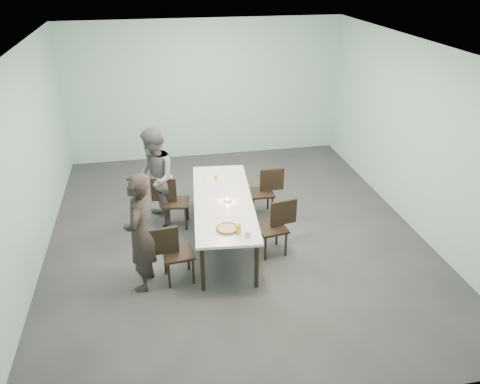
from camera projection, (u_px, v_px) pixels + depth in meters
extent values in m
plane|color=#333335|center=(235.00, 233.00, 7.81)|extent=(7.00, 7.00, 0.00)
cube|color=#ABD8D3|center=(205.00, 91.00, 10.18)|extent=(6.00, 0.02, 3.00)
cube|color=#ABD8D3|center=(308.00, 297.00, 4.07)|extent=(6.00, 0.02, 3.00)
cube|color=#ABD8D3|center=(26.00, 165.00, 6.61)|extent=(0.02, 7.00, 3.00)
cube|color=#ABD8D3|center=(414.00, 136.00, 7.64)|extent=(0.02, 7.00, 3.00)
cube|color=white|center=(234.00, 48.00, 6.44)|extent=(6.00, 7.00, 0.02)
cube|color=white|center=(223.00, 201.00, 7.27)|extent=(1.14, 2.67, 0.04)
cylinder|color=black|center=(203.00, 269.00, 6.33)|extent=(0.06, 0.06, 0.71)
cylinder|color=black|center=(199.00, 189.00, 8.49)|extent=(0.06, 0.06, 0.71)
cylinder|color=black|center=(257.00, 266.00, 6.40)|extent=(0.06, 0.06, 0.71)
cylinder|color=black|center=(239.00, 187.00, 8.56)|extent=(0.06, 0.06, 0.71)
cube|color=black|center=(178.00, 253.00, 6.53)|extent=(0.46, 0.46, 0.04)
cube|color=black|center=(163.00, 241.00, 6.37)|extent=(0.42, 0.08, 0.40)
cylinder|color=black|center=(169.00, 276.00, 6.44)|extent=(0.04, 0.04, 0.41)
cylinder|color=black|center=(165.00, 262.00, 6.73)|extent=(0.04, 0.04, 0.41)
cylinder|color=black|center=(193.00, 271.00, 6.53)|extent=(0.04, 0.04, 0.41)
cylinder|color=black|center=(188.00, 258.00, 6.82)|extent=(0.04, 0.04, 0.41)
cube|color=black|center=(176.00, 203.00, 7.86)|extent=(0.48, 0.48, 0.04)
cube|color=black|center=(164.00, 190.00, 7.74)|extent=(0.42, 0.11, 0.40)
cylinder|color=black|center=(166.00, 219.00, 7.80)|extent=(0.04, 0.04, 0.41)
cylinder|color=black|center=(168.00, 209.00, 8.11)|extent=(0.04, 0.04, 0.41)
cylinder|color=black|center=(186.00, 219.00, 7.81)|extent=(0.04, 0.04, 0.41)
cylinder|color=black|center=(188.00, 209.00, 8.12)|extent=(0.04, 0.04, 0.41)
cube|color=black|center=(272.00, 228.00, 7.12)|extent=(0.48, 0.48, 0.04)
cube|color=black|center=(284.00, 212.00, 7.07)|extent=(0.42, 0.11, 0.40)
cylinder|color=black|center=(277.00, 233.00, 7.42)|extent=(0.04, 0.04, 0.41)
cylinder|color=black|center=(286.00, 244.00, 7.13)|extent=(0.04, 0.04, 0.41)
cylinder|color=black|center=(257.00, 237.00, 7.31)|extent=(0.04, 0.04, 0.41)
cylinder|color=black|center=(265.00, 249.00, 7.03)|extent=(0.04, 0.04, 0.41)
cube|color=black|center=(261.00, 193.00, 8.18)|extent=(0.43, 0.43, 0.04)
cube|color=black|center=(272.00, 180.00, 8.10)|extent=(0.42, 0.05, 0.40)
cylinder|color=black|center=(268.00, 199.00, 8.46)|extent=(0.04, 0.04, 0.41)
cylinder|color=black|center=(272.00, 208.00, 8.16)|extent=(0.04, 0.04, 0.41)
cylinder|color=black|center=(249.00, 200.00, 8.41)|extent=(0.04, 0.04, 0.41)
cylinder|color=black|center=(253.00, 209.00, 8.11)|extent=(0.04, 0.04, 0.41)
imported|color=black|center=(140.00, 233.00, 6.22)|extent=(0.54, 0.70, 1.70)
imported|color=slate|center=(154.00, 179.00, 7.71)|extent=(0.70, 0.87, 1.70)
cylinder|color=white|center=(227.00, 229.00, 6.48)|extent=(0.34, 0.34, 0.01)
cylinder|color=#D5B379|center=(227.00, 229.00, 6.47)|extent=(0.30, 0.30, 0.01)
torus|color=brown|center=(227.00, 228.00, 6.47)|extent=(0.32, 0.32, 0.03)
cylinder|color=white|center=(230.00, 214.00, 6.85)|extent=(0.18, 0.18, 0.01)
cylinder|color=gold|center=(238.00, 229.00, 6.36)|extent=(0.08, 0.08, 0.15)
cylinder|color=silver|center=(248.00, 234.00, 6.30)|extent=(0.08, 0.08, 0.09)
cylinder|color=silver|center=(228.00, 201.00, 7.20)|extent=(0.06, 0.06, 0.03)
cylinder|color=orange|center=(228.00, 199.00, 7.19)|extent=(0.04, 0.04, 0.01)
cylinder|color=gold|center=(216.00, 177.00, 7.90)|extent=(0.07, 0.07, 0.08)
cube|color=silver|center=(216.00, 179.00, 7.94)|extent=(0.32, 0.25, 0.01)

